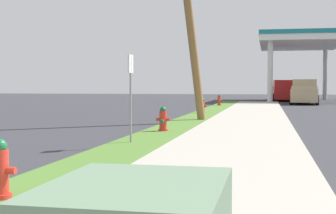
{
  "coord_description": "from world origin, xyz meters",
  "views": [
    {
      "loc": [
        3.75,
        -3.12,
        1.5
      ],
      "look_at": [
        0.79,
        11.72,
        0.84
      ],
      "focal_mm": 53.42,
      "sensor_mm": 36.0,
      "label": 1
    }
  ],
  "objects_px": {
    "fire_hydrant_second": "(163,120)",
    "street_sign_post": "(131,80)",
    "truck_tan_at_far_bay": "(304,93)",
    "car_black_by_near_pump": "(295,92)",
    "truck_navy_on_apron": "(285,91)",
    "truck_red_at_forecourt": "(283,91)",
    "fire_hydrant_third": "(202,106)",
    "fire_hydrant_fourth": "(219,101)"
  },
  "relations": [
    {
      "from": "fire_hydrant_third",
      "to": "truck_tan_at_far_bay",
      "type": "height_order",
      "value": "truck_tan_at_far_bay"
    },
    {
      "from": "car_black_by_near_pump",
      "to": "truck_tan_at_far_bay",
      "type": "relative_size",
      "value": 0.81
    },
    {
      "from": "car_black_by_near_pump",
      "to": "fire_hydrant_second",
      "type": "bearing_deg",
      "value": -98.41
    },
    {
      "from": "fire_hydrant_fourth",
      "to": "car_black_by_near_pump",
      "type": "relative_size",
      "value": 0.17
    },
    {
      "from": "street_sign_post",
      "to": "fire_hydrant_second",
      "type": "bearing_deg",
      "value": 87.12
    },
    {
      "from": "truck_navy_on_apron",
      "to": "fire_hydrant_fourth",
      "type": "bearing_deg",
      "value": -105.65
    },
    {
      "from": "street_sign_post",
      "to": "truck_red_at_forecourt",
      "type": "relative_size",
      "value": 0.39
    },
    {
      "from": "truck_navy_on_apron",
      "to": "fire_hydrant_third",
      "type": "bearing_deg",
      "value": -100.33
    },
    {
      "from": "street_sign_post",
      "to": "truck_navy_on_apron",
      "type": "xyz_separation_m",
      "value": [
        5.03,
        40.43,
        -0.72
      ]
    },
    {
      "from": "fire_hydrant_third",
      "to": "truck_tan_at_far_bay",
      "type": "relative_size",
      "value": 0.13
    },
    {
      "from": "fire_hydrant_third",
      "to": "car_black_by_near_pump",
      "type": "relative_size",
      "value": 0.17
    },
    {
      "from": "fire_hydrant_second",
      "to": "truck_tan_at_far_bay",
      "type": "bearing_deg",
      "value": 77.14
    },
    {
      "from": "fire_hydrant_fourth",
      "to": "car_black_by_near_pump",
      "type": "height_order",
      "value": "car_black_by_near_pump"
    },
    {
      "from": "street_sign_post",
      "to": "truck_navy_on_apron",
      "type": "height_order",
      "value": "street_sign_post"
    },
    {
      "from": "fire_hydrant_second",
      "to": "truck_tan_at_far_bay",
      "type": "distance_m",
      "value": 26.82
    },
    {
      "from": "fire_hydrant_second",
      "to": "car_black_by_near_pump",
      "type": "distance_m",
      "value": 41.04
    },
    {
      "from": "street_sign_post",
      "to": "car_black_by_near_pump",
      "type": "height_order",
      "value": "street_sign_post"
    },
    {
      "from": "fire_hydrant_second",
      "to": "truck_red_at_forecourt",
      "type": "distance_m",
      "value": 33.46
    },
    {
      "from": "car_black_by_near_pump",
      "to": "truck_tan_at_far_bay",
      "type": "xyz_separation_m",
      "value": [
        -0.04,
        -14.45,
        0.19
      ]
    },
    {
      "from": "fire_hydrant_second",
      "to": "fire_hydrant_fourth",
      "type": "relative_size",
      "value": 1.0
    },
    {
      "from": "truck_red_at_forecourt",
      "to": "truck_navy_on_apron",
      "type": "relative_size",
      "value": 1.0
    },
    {
      "from": "car_black_by_near_pump",
      "to": "truck_navy_on_apron",
      "type": "relative_size",
      "value": 0.82
    },
    {
      "from": "fire_hydrant_second",
      "to": "truck_red_at_forecourt",
      "type": "height_order",
      "value": "truck_red_at_forecourt"
    },
    {
      "from": "fire_hydrant_fourth",
      "to": "car_black_by_near_pump",
      "type": "distance_m",
      "value": 22.07
    },
    {
      "from": "fire_hydrant_second",
      "to": "fire_hydrant_third",
      "type": "relative_size",
      "value": 1.0
    },
    {
      "from": "car_black_by_near_pump",
      "to": "truck_navy_on_apron",
      "type": "distance_m",
      "value": 3.44
    },
    {
      "from": "fire_hydrant_fourth",
      "to": "truck_navy_on_apron",
      "type": "xyz_separation_m",
      "value": [
        5.03,
        17.95,
        0.47
      ]
    },
    {
      "from": "fire_hydrant_second",
      "to": "car_black_by_near_pump",
      "type": "relative_size",
      "value": 0.17
    },
    {
      "from": "fire_hydrant_second",
      "to": "truck_red_at_forecourt",
      "type": "relative_size",
      "value": 0.14
    },
    {
      "from": "fire_hydrant_second",
      "to": "street_sign_post",
      "type": "xyz_separation_m",
      "value": [
        -0.15,
        -3.07,
        1.19
      ]
    },
    {
      "from": "fire_hydrant_third",
      "to": "truck_navy_on_apron",
      "type": "distance_m",
      "value": 27.74
    },
    {
      "from": "truck_red_at_forecourt",
      "to": "truck_navy_on_apron",
      "type": "bearing_deg",
      "value": 85.42
    },
    {
      "from": "truck_tan_at_far_bay",
      "to": "street_sign_post",
      "type": "bearing_deg",
      "value": -101.84
    },
    {
      "from": "fire_hydrant_third",
      "to": "fire_hydrant_fourth",
      "type": "height_order",
      "value": "same"
    },
    {
      "from": "fire_hydrant_fourth",
      "to": "truck_red_at_forecourt",
      "type": "xyz_separation_m",
      "value": [
        4.69,
        13.73,
        0.47
      ]
    },
    {
      "from": "fire_hydrant_second",
      "to": "truck_navy_on_apron",
      "type": "distance_m",
      "value": 37.68
    },
    {
      "from": "fire_hydrant_fourth",
      "to": "street_sign_post",
      "type": "distance_m",
      "value": 22.52
    },
    {
      "from": "fire_hydrant_fourth",
      "to": "fire_hydrant_second",
      "type": "bearing_deg",
      "value": -89.56
    },
    {
      "from": "street_sign_post",
      "to": "truck_red_at_forecourt",
      "type": "xyz_separation_m",
      "value": [
        4.7,
        36.22,
        -0.72
      ]
    },
    {
      "from": "truck_red_at_forecourt",
      "to": "truck_navy_on_apron",
      "type": "height_order",
      "value": "same"
    },
    {
      "from": "fire_hydrant_second",
      "to": "car_black_by_near_pump",
      "type": "height_order",
      "value": "car_black_by_near_pump"
    },
    {
      "from": "truck_navy_on_apron",
      "to": "truck_tan_at_far_bay",
      "type": "height_order",
      "value": "same"
    }
  ]
}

